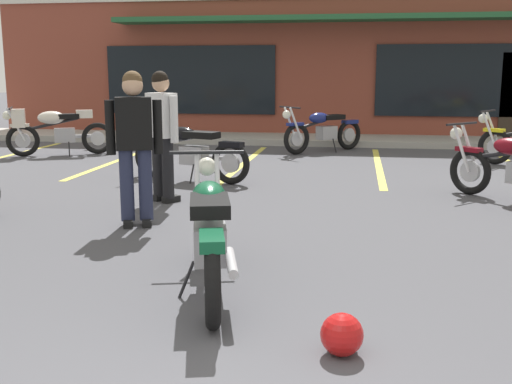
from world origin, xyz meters
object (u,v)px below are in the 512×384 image
motorcycle_foreground_classic (210,231)px  motorcycle_red_sportbike (54,129)px  person_in_black_shirt (134,139)px  person_in_shorts_foreground (162,129)px  motorcycle_cream_vintage (323,130)px  helmet_on_pavement (342,334)px  motorcycle_black_cruiser (188,151)px

motorcycle_foreground_classic → motorcycle_red_sportbike: (-4.89, 7.15, 0.07)m
motorcycle_red_sportbike → person_in_black_shirt: 6.42m
person_in_black_shirt → person_in_shorts_foreground: 1.27m
motorcycle_cream_vintage → person_in_shorts_foreground: person_in_shorts_foreground is taller
helmet_on_pavement → motorcycle_cream_vintage: bearing=93.9°
motorcycle_red_sportbike → motorcycle_cream_vintage: same height
motorcycle_cream_vintage → helmet_on_pavement: size_ratio=6.44×
person_in_black_shirt → motorcycle_foreground_classic: bearing=-55.8°
motorcycle_cream_vintage → person_in_shorts_foreground: bearing=-108.0°
motorcycle_foreground_classic → motorcycle_cream_vintage: 8.55m
motorcycle_cream_vintage → helmet_on_pavement: motorcycle_cream_vintage is taller
motorcycle_foreground_classic → person_in_shorts_foreground: 3.45m
motorcycle_cream_vintage → helmet_on_pavement: bearing=-86.1°
motorcycle_foreground_classic → person_in_black_shirt: bearing=124.2°
person_in_shorts_foreground → helmet_on_pavement: (2.40, -4.13, -0.82)m
motorcycle_foreground_classic → person_in_black_shirt: (-1.27, 1.87, 0.49)m
motorcycle_foreground_classic → helmet_on_pavement: (1.04, -0.99, -0.33)m
motorcycle_foreground_classic → person_in_shorts_foreground: (-1.36, 3.13, 0.49)m
motorcycle_foreground_classic → helmet_on_pavement: motorcycle_foreground_classic is taller
helmet_on_pavement → person_in_black_shirt: bearing=128.8°
motorcycle_red_sportbike → person_in_shorts_foreground: (3.53, -4.02, 0.42)m
motorcycle_foreground_classic → person_in_black_shirt: size_ratio=1.24×
motorcycle_cream_vintage → motorcycle_black_cruiser: bearing=-116.0°
helmet_on_pavement → motorcycle_red_sportbike: bearing=126.1°
motorcycle_foreground_classic → motorcycle_black_cruiser: same height
motorcycle_cream_vintage → person_in_shorts_foreground: size_ratio=1.00×
person_in_black_shirt → person_in_shorts_foreground: same height
motorcycle_foreground_classic → helmet_on_pavement: bearing=-43.8°
motorcycle_red_sportbike → motorcycle_black_cruiser: size_ratio=0.95×
helmet_on_pavement → person_in_shorts_foreground: bearing=120.2°
motorcycle_red_sportbike → person_in_shorts_foreground: size_ratio=1.17×
motorcycle_red_sportbike → helmet_on_pavement: size_ratio=7.51×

